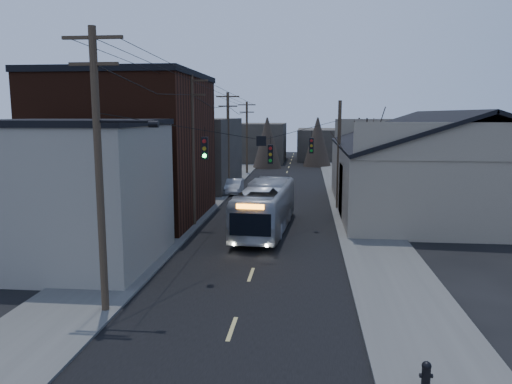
# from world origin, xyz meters

# --- Properties ---
(ground) EXTENTS (160.00, 160.00, 0.00)m
(ground) POSITION_xyz_m (0.00, 0.00, 0.00)
(ground) COLOR black
(ground) RESTS_ON ground
(road_surface) EXTENTS (9.00, 110.00, 0.02)m
(road_surface) POSITION_xyz_m (0.00, 30.00, 0.01)
(road_surface) COLOR black
(road_surface) RESTS_ON ground
(sidewalk_left) EXTENTS (4.00, 110.00, 0.12)m
(sidewalk_left) POSITION_xyz_m (-6.50, 30.00, 0.06)
(sidewalk_left) COLOR #474744
(sidewalk_left) RESTS_ON ground
(sidewalk_right) EXTENTS (4.00, 110.00, 0.12)m
(sidewalk_right) POSITION_xyz_m (6.50, 30.00, 0.06)
(sidewalk_right) COLOR #474744
(sidewalk_right) RESTS_ON ground
(building_clapboard) EXTENTS (8.00, 8.00, 7.00)m
(building_clapboard) POSITION_xyz_m (-9.00, 9.00, 3.50)
(building_clapboard) COLOR gray
(building_clapboard) RESTS_ON ground
(building_brick) EXTENTS (10.00, 12.00, 10.00)m
(building_brick) POSITION_xyz_m (-10.00, 20.00, 5.00)
(building_brick) COLOR #33150B
(building_brick) RESTS_ON ground
(building_left_far) EXTENTS (9.00, 14.00, 7.00)m
(building_left_far) POSITION_xyz_m (-9.50, 36.00, 3.50)
(building_left_far) COLOR #322E28
(building_left_far) RESTS_ON ground
(warehouse) EXTENTS (16.16, 20.60, 7.73)m
(warehouse) POSITION_xyz_m (13.00, 25.00, 2.70)
(warehouse) COLOR #7C705A
(warehouse) RESTS_ON ground
(building_far_left) EXTENTS (10.00, 12.00, 6.00)m
(building_far_left) POSITION_xyz_m (-6.00, 65.00, 3.00)
(building_far_left) COLOR #322E28
(building_far_left) RESTS_ON ground
(building_far_right) EXTENTS (12.00, 14.00, 5.00)m
(building_far_right) POSITION_xyz_m (7.00, 70.00, 2.50)
(building_far_right) COLOR #322E28
(building_far_right) RESTS_ON ground
(bare_tree) EXTENTS (0.40, 0.40, 7.20)m
(bare_tree) POSITION_xyz_m (6.50, 20.00, 3.60)
(bare_tree) COLOR black
(bare_tree) RESTS_ON ground
(utility_lines) EXTENTS (11.24, 45.28, 10.50)m
(utility_lines) POSITION_xyz_m (-3.11, 24.14, 4.95)
(utility_lines) COLOR #382B1E
(utility_lines) RESTS_ON ground
(bus) EXTENTS (3.37, 11.32, 3.11)m
(bus) POSITION_xyz_m (-0.06, 17.03, 1.56)
(bus) COLOR #A3A7AE
(bus) RESTS_ON ground
(parked_car) EXTENTS (1.54, 4.19, 1.37)m
(parked_car) POSITION_xyz_m (-4.30, 31.94, 0.69)
(parked_car) COLOR #B0B3B8
(parked_car) RESTS_ON ground
(fire_hydrant) EXTENTS (0.36, 0.26, 0.76)m
(fire_hydrant) POSITION_xyz_m (5.81, -1.42, 0.53)
(fire_hydrant) COLOR black
(fire_hydrant) RESTS_ON sidewalk_right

